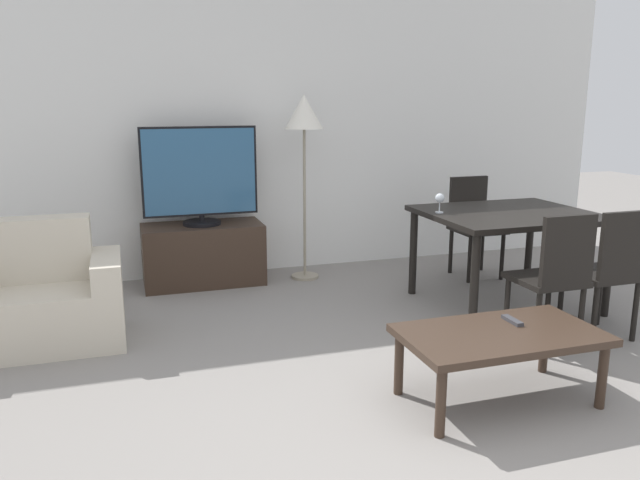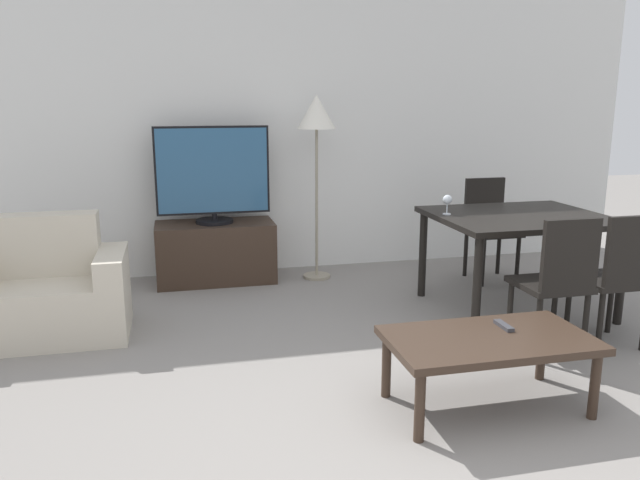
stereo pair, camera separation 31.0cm
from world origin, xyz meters
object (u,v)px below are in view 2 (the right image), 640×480
tv (213,175)px  floor_lamp (317,121)px  dining_chair_far (489,223)px  dining_chair_near_right (618,274)px  wine_glass_left (447,201)px  dining_table (518,225)px  remote_primary (504,326)px  coffee_table (489,345)px  dining_chair_near (557,278)px  armchair (45,294)px  tv_stand (216,252)px

tv → floor_lamp: size_ratio=0.60×
dining_chair_far → dining_chair_near_right: size_ratio=1.00×
wine_glass_left → dining_table: bearing=-13.3°
floor_lamp → wine_glass_left: (0.74, -1.05, -0.54)m
floor_lamp → remote_primary: size_ratio=10.62×
dining_table → remote_primary: 1.53m
coffee_table → floor_lamp: size_ratio=0.65×
dining_chair_near → floor_lamp: 2.42m
armchair → tv_stand: (1.20, 1.05, -0.03)m
tv_stand → tv: size_ratio=1.05×
armchair → dining_chair_near_right: size_ratio=1.21×
dining_table → dining_chair_near: (-0.21, -0.83, -0.16)m
tv → remote_primary: (1.32, -2.53, -0.53)m
dining_chair_near → wine_glass_left: 1.05m
tv → floor_lamp: (0.88, -0.10, 0.44)m
armchair → wine_glass_left: bearing=-2.1°
tv → dining_chair_near_right: size_ratio=1.09×
dining_table → wine_glass_left: 0.56m
tv → dining_chair_near: size_ratio=1.09×
tv_stand → tv: (-0.00, -0.00, 0.67)m
dining_chair_near_right → coffee_table: bearing=-155.3°
dining_table → coffee_table: bearing=-124.8°
tv_stand → tv: bearing=-90.0°
coffee_table → dining_chair_far: size_ratio=1.18×
coffee_table → dining_table: size_ratio=0.84×
dining_chair_far → floor_lamp: size_ratio=0.55×
tv → armchair: bearing=-138.9°
dining_chair_near_right → wine_glass_left: bearing=127.6°
dining_chair_near → armchair: bearing=161.3°
coffee_table → floor_lamp: 2.75m
coffee_table → wine_glass_left: wine_glass_left is taller
dining_table → wine_glass_left: wine_glass_left is taller
armchair → tv: size_ratio=1.11×
tv → dining_table: 2.50m
remote_primary → tv: bearing=117.5°
armchair → coffee_table: armchair is taller
tv → wine_glass_left: 1.98m
dining_table → dining_chair_far: size_ratio=1.39×
tv_stand → dining_chair_near_right: bearing=-41.8°
armchair → floor_lamp: (2.07, 0.95, 1.08)m
dining_chair_near_right → dining_chair_near: bearing=180.0°
armchair → dining_chair_near_right: 3.70m
dining_chair_near_right → tv: bearing=138.2°
tv → dining_chair_far: (2.35, -0.44, -0.44)m
tv_stand → floor_lamp: bearing=-6.6°
armchair → dining_chair_near: size_ratio=1.21×
armchair → dining_chair_near: dining_chair_near is taller
floor_lamp → remote_primary: bearing=-79.7°
armchair → floor_lamp: bearing=24.5°
tv_stand → coffee_table: 2.89m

